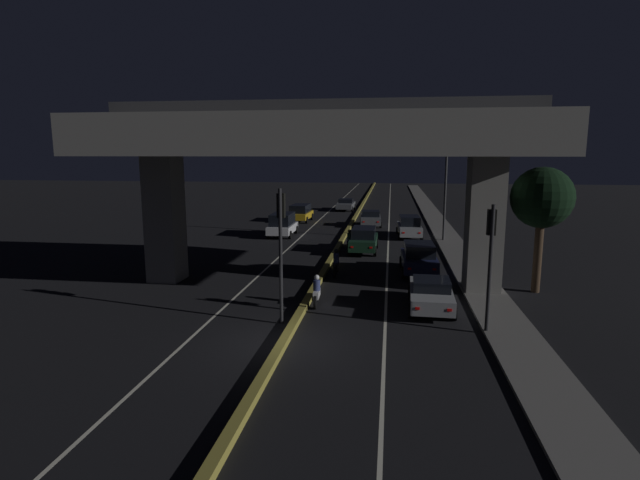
# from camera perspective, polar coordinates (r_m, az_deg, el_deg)

# --- Properties ---
(ground_plane) EXTENTS (200.00, 200.00, 0.00)m
(ground_plane) POSITION_cam_1_polar(r_m,az_deg,el_deg) (18.30, -4.04, -11.68)
(ground_plane) COLOR black
(lane_line_left_inner) EXTENTS (0.12, 126.00, 0.00)m
(lane_line_left_inner) POSITION_cam_1_polar(r_m,az_deg,el_deg) (52.57, 0.15, 2.51)
(lane_line_left_inner) COLOR beige
(lane_line_left_inner) RESTS_ON ground_plane
(lane_line_right_inner) EXTENTS (0.12, 126.00, 0.00)m
(lane_line_right_inner) POSITION_cam_1_polar(r_m,az_deg,el_deg) (52.07, 7.91, 2.35)
(lane_line_right_inner) COLOR beige
(lane_line_right_inner) RESTS_ON ground_plane
(median_divider) EXTENTS (0.32, 126.00, 0.25)m
(median_divider) POSITION_cam_1_polar(r_m,az_deg,el_deg) (52.18, 4.01, 2.57)
(median_divider) COLOR olive
(median_divider) RESTS_ON ground_plane
(sidewalk_right) EXTENTS (2.03, 126.00, 0.12)m
(sidewalk_right) POSITION_cam_1_polar(r_m,az_deg,el_deg) (45.37, 13.82, 1.13)
(sidewalk_right) COLOR #5B5956
(sidewalk_right) RESTS_ON ground_plane
(elevated_overpass) EXTENTS (21.53, 9.52, 9.31)m
(elevated_overpass) POSITION_cam_1_polar(r_m,az_deg,el_deg) (24.96, -0.31, 10.88)
(elevated_overpass) COLOR gray
(elevated_overpass) RESTS_ON ground_plane
(traffic_light_left_of_median) EXTENTS (0.30, 0.49, 5.40)m
(traffic_light_left_of_median) POSITION_cam_1_polar(r_m,az_deg,el_deg) (19.46, -4.49, 0.84)
(traffic_light_left_of_median) COLOR black
(traffic_light_left_of_median) RESTS_ON ground_plane
(traffic_light_right_of_median) EXTENTS (0.30, 0.49, 4.90)m
(traffic_light_right_of_median) POSITION_cam_1_polar(r_m,az_deg,el_deg) (19.42, 18.91, -0.67)
(traffic_light_right_of_median) COLOR black
(traffic_light_right_of_median) RESTS_ON ground_plane
(street_lamp) EXTENTS (2.24, 0.32, 8.79)m
(street_lamp) POSITION_cam_1_polar(r_m,az_deg,el_deg) (39.26, 13.79, 7.27)
(street_lamp) COLOR #2D2D30
(street_lamp) RESTS_ON ground_plane
(car_silver_lead) EXTENTS (2.03, 4.31, 1.37)m
(car_silver_lead) POSITION_cam_1_polar(r_m,az_deg,el_deg) (22.32, 12.56, -5.97)
(car_silver_lead) COLOR gray
(car_silver_lead) RESTS_ON ground_plane
(car_dark_blue_second) EXTENTS (2.10, 4.24, 1.73)m
(car_dark_blue_second) POSITION_cam_1_polar(r_m,az_deg,el_deg) (28.71, 11.22, -2.01)
(car_dark_blue_second) COLOR #141938
(car_dark_blue_second) RESTS_ON ground_plane
(car_dark_green_third) EXTENTS (1.95, 4.42, 1.69)m
(car_dark_green_third) POSITION_cam_1_polar(r_m,az_deg,el_deg) (34.49, 5.02, 0.09)
(car_dark_green_third) COLOR black
(car_dark_green_third) RESTS_ON ground_plane
(car_silver_fourth) EXTENTS (2.08, 4.47, 1.71)m
(car_silver_fourth) POSITION_cam_1_polar(r_m,az_deg,el_deg) (41.21, 10.17, 1.55)
(car_silver_fourth) COLOR gray
(car_silver_fourth) RESTS_ON ground_plane
(car_grey_fifth) EXTENTS (2.12, 4.00, 1.47)m
(car_grey_fifth) POSITION_cam_1_polar(r_m,az_deg,el_deg) (46.95, 5.81, 2.50)
(car_grey_fifth) COLOR #515459
(car_grey_fifth) RESTS_ON ground_plane
(car_white_lead_oncoming) EXTENTS (2.00, 4.28, 1.89)m
(car_white_lead_oncoming) POSITION_cam_1_polar(r_m,az_deg,el_deg) (41.10, -4.31, 1.83)
(car_white_lead_oncoming) COLOR silver
(car_white_lead_oncoming) RESTS_ON ground_plane
(car_taxi_yellow_second_oncoming) EXTENTS (2.12, 4.18, 1.71)m
(car_taxi_yellow_second_oncoming) POSITION_cam_1_polar(r_m,az_deg,el_deg) (49.92, -2.25, 3.17)
(car_taxi_yellow_second_oncoming) COLOR gold
(car_taxi_yellow_second_oncoming) RESTS_ON ground_plane
(car_grey_third_oncoming) EXTENTS (2.13, 4.45, 1.37)m
(car_grey_third_oncoming) POSITION_cam_1_polar(r_m,az_deg,el_deg) (60.03, 2.97, 4.09)
(car_grey_third_oncoming) COLOR #515459
(car_grey_third_oncoming) RESTS_ON ground_plane
(motorcycle_white_filtering_near) EXTENTS (0.33, 1.85, 1.38)m
(motorcycle_white_filtering_near) POSITION_cam_1_polar(r_m,az_deg,el_deg) (22.44, -0.39, -5.97)
(motorcycle_white_filtering_near) COLOR black
(motorcycle_white_filtering_near) RESTS_ON ground_plane
(motorcycle_black_filtering_mid) EXTENTS (0.32, 1.97, 1.49)m
(motorcycle_black_filtering_mid) POSITION_cam_1_polar(r_m,az_deg,el_deg) (27.86, 1.85, -2.77)
(motorcycle_black_filtering_mid) COLOR black
(motorcycle_black_filtering_mid) RESTS_ON ground_plane
(motorcycle_blue_filtering_far) EXTENTS (0.33, 1.78, 1.43)m
(motorcycle_blue_filtering_far) POSITION_cam_1_polar(r_m,az_deg,el_deg) (35.38, 3.36, -0.10)
(motorcycle_blue_filtering_far) COLOR black
(motorcycle_blue_filtering_far) RESTS_ON ground_plane
(pedestrian_on_sidewalk) EXTENTS (0.36, 0.36, 1.59)m
(pedestrian_on_sidewalk) POSITION_cam_1_polar(r_m,az_deg,el_deg) (26.19, 18.26, -3.45)
(pedestrian_on_sidewalk) COLOR black
(pedestrian_on_sidewalk) RESTS_ON sidewalk_right
(roadside_tree_kerbside_near) EXTENTS (2.92, 2.92, 6.11)m
(roadside_tree_kerbside_near) POSITION_cam_1_polar(r_m,az_deg,el_deg) (26.04, 24.04, 4.31)
(roadside_tree_kerbside_near) COLOR #38281C
(roadside_tree_kerbside_near) RESTS_ON ground_plane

